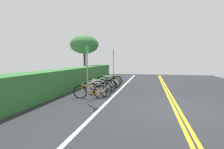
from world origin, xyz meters
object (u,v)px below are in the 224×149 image
Objects in this scene: bicycle_5 at (109,81)px; sign_post_near at (87,69)px; bicycle_1 at (97,88)px; bicycle_3 at (103,85)px; bicycle_0 at (91,91)px; sign_post_far at (113,63)px; bicycle_6 at (111,80)px; bicycle_2 at (100,86)px; bike_rack at (104,80)px; bicycle_4 at (107,83)px; tree_mid at (84,45)px.

sign_post_near is at bearing -177.30° from bicycle_5.
bicycle_1 reaches higher than bicycle_3.
bicycle_0 is 0.63× the size of sign_post_far.
bicycle_0 is 4.68m from bicycle_6.
bicycle_2 reaches higher than bicycle_1.
bicycle_5 is (3.84, -0.02, 0.04)m from bicycle_0.
bicycle_5 is at bearing -177.47° from sign_post_far.
bicycle_3 is at bearing -179.18° from sign_post_far.
bike_rack is at bearing -177.96° from sign_post_far.
bicycle_0 is at bearing 178.44° from bike_rack.
bicycle_2 is at bearing -178.79° from sign_post_far.
bicycle_3 is 1.01× the size of bicycle_4.
bicycle_4 is 1.52m from bicycle_6.
bicycle_0 is 0.99× the size of bicycle_6.
bicycle_5 is at bearing 1.46° from bike_rack.
sign_post_near is at bearing -175.53° from bicycle_3.
bicycle_6 is at bearing 0.18° from bicycle_0.
bike_rack is 3.50× the size of bicycle_0.
bicycle_5 is (2.25, 0.01, -0.01)m from bicycle_2.
sign_post_near is at bearing -177.31° from bicycle_6.
sign_post_far is at bearing 0.82° from bicycle_3.
bicycle_4 is at bearing 1.06° from bike_rack.
bicycle_3 is 0.99× the size of bicycle_5.
bike_rack is 3.24× the size of bicycle_5.
bicycle_2 reaches higher than bicycle_4.
bicycle_5 is 2.17m from sign_post_far.
tree_mid is at bearing 35.43° from bicycle_5.
bicycle_1 is 0.65× the size of sign_post_far.
bicycle_2 reaches higher than bicycle_6.
sign_post_far is at bearing 2.53° from bicycle_5.
tree_mid is (6.88, 3.85, 2.73)m from bike_rack.
bicycle_4 is at bearing -177.66° from bicycle_6.
bicycle_6 reaches higher than bicycle_0.
bike_rack reaches higher than bicycle_2.
bicycle_5 is at bearing -1.16° from bicycle_3.
bike_rack reaches higher than bicycle_4.
sign_post_far reaches higher than bicycle_1.
bicycle_5 is 0.42× the size of tree_mid.
sign_post_near is (-3.40, -0.27, 1.13)m from bicycle_3.
sign_post_far is (2.49, 0.10, 1.20)m from bicycle_4.
bike_rack is at bearing 2.30° from bicycle_1.
bicycle_2 is 0.42× the size of tree_mid.
bicycle_3 is 1.05× the size of bicycle_6.
sign_post_near reaches higher than bicycle_5.
bicycle_6 is 5.93m from sign_post_near.
bicycle_1 is at bearing -178.11° from bicycle_5.
bicycle_2 reaches higher than bicycle_3.
bicycle_2 is 2.93m from sign_post_near.
bicycle_6 is (3.10, 0.05, -0.04)m from bicycle_2.
bicycle_5 is 1.07× the size of bicycle_6.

